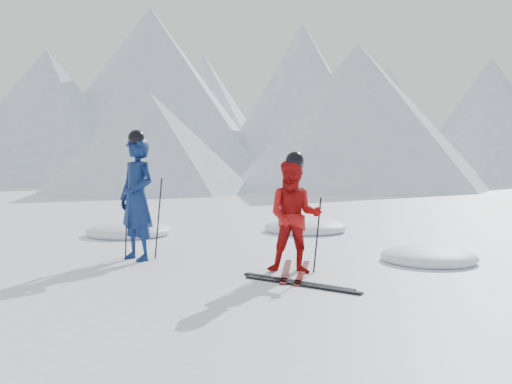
% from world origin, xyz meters
% --- Properties ---
extents(ground, '(160.00, 160.00, 0.00)m').
position_xyz_m(ground, '(0.00, 0.00, 0.00)').
color(ground, white).
rests_on(ground, ground).
extents(skier_blue, '(0.85, 0.71, 2.01)m').
position_xyz_m(skier_blue, '(-3.11, -0.35, 1.00)').
color(skier_blue, '#0C1E4C').
rests_on(skier_blue, ground).
extents(skier_red, '(0.91, 0.77, 1.63)m').
position_xyz_m(skier_red, '(-0.42, -0.47, 0.82)').
color(skier_red, '#AE0E0D').
rests_on(skier_red, ground).
extents(pole_blue_left, '(0.13, 0.09, 1.34)m').
position_xyz_m(pole_blue_left, '(-3.41, -0.20, 0.67)').
color(pole_blue_left, black).
rests_on(pole_blue_left, ground).
extents(pole_blue_right, '(0.13, 0.08, 1.34)m').
position_xyz_m(pole_blue_right, '(-2.86, -0.10, 0.67)').
color(pole_blue_right, black).
rests_on(pole_blue_right, ground).
extents(pole_red_left, '(0.11, 0.09, 1.09)m').
position_xyz_m(pole_red_left, '(-0.72, -0.22, 0.54)').
color(pole_red_left, black).
rests_on(pole_red_left, ground).
extents(pole_red_right, '(0.11, 0.08, 1.09)m').
position_xyz_m(pole_red_right, '(-0.12, -0.32, 0.54)').
color(pole_red_right, black).
rests_on(pole_red_right, ground).
extents(ski_worn_left, '(0.51, 1.67, 0.03)m').
position_xyz_m(ski_worn_left, '(-0.54, -0.47, 0.01)').
color(ski_worn_left, black).
rests_on(ski_worn_left, ground).
extents(ski_worn_right, '(0.39, 1.69, 0.03)m').
position_xyz_m(ski_worn_right, '(-0.30, -0.47, 0.01)').
color(ski_worn_right, black).
rests_on(ski_worn_right, ground).
extents(ski_loose_a, '(1.65, 0.59, 0.03)m').
position_xyz_m(ski_loose_a, '(-0.20, -1.10, 0.01)').
color(ski_loose_a, black).
rests_on(ski_loose_a, ground).
extents(ski_loose_b, '(1.66, 0.54, 0.03)m').
position_xyz_m(ski_loose_b, '(-0.10, -1.25, 0.01)').
color(ski_loose_b, black).
rests_on(ski_loose_b, ground).
extents(snow_lumps, '(8.01, 4.78, 0.42)m').
position_xyz_m(snow_lumps, '(-2.20, 2.80, 0.00)').
color(snow_lumps, white).
rests_on(snow_lumps, ground).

